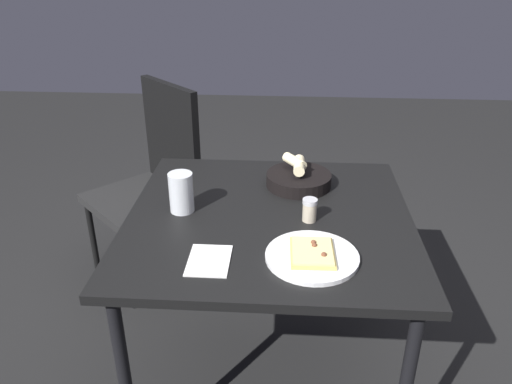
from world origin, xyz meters
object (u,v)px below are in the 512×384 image
at_px(bread_basket, 299,178).
at_px(pepper_shaker, 310,211).
at_px(dining_table, 269,232).
at_px(chair_near, 155,174).
at_px(pizza_plate, 312,256).
at_px(beer_glass, 181,195).

xyz_separation_m(bread_basket, pepper_shaker, (-0.26, -0.03, 0.00)).
bearing_deg(pepper_shaker, dining_table, 78.52).
bearing_deg(pepper_shaker, bread_basket, 7.02).
height_order(dining_table, pepper_shaker, pepper_shaker).
height_order(dining_table, chair_near, chair_near).
xyz_separation_m(pizza_plate, bread_basket, (0.48, 0.03, 0.02)).
relative_size(dining_table, bread_basket, 3.92).
bearing_deg(bread_basket, pizza_plate, -175.95).
distance_m(pepper_shaker, chair_near, 1.04).
bearing_deg(pizza_plate, beer_glass, 58.68).
bearing_deg(dining_table, beer_glass, 87.46).
relative_size(dining_table, chair_near, 0.98).
distance_m(beer_glass, pepper_shaker, 0.43).
distance_m(bread_basket, chair_near, 0.85).
bearing_deg(beer_glass, chair_near, 22.41).
bearing_deg(bread_basket, beer_glass, 119.44).
xyz_separation_m(pizza_plate, pepper_shaker, (0.22, 0.00, 0.02)).
bearing_deg(dining_table, pizza_plate, -151.74).
bearing_deg(beer_glass, pepper_shaker, -95.32).
height_order(pizza_plate, bread_basket, bread_basket).
relative_size(dining_table, pepper_shaker, 12.19).
bearing_deg(beer_glass, bread_basket, -60.56).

